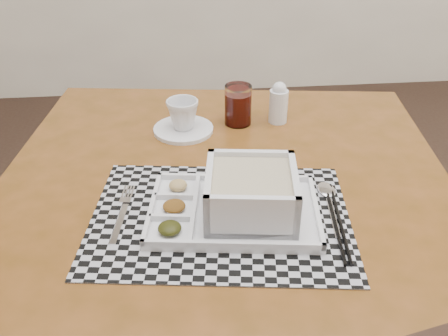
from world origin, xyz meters
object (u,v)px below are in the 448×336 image
at_px(dining_table, 225,207).
at_px(serving_tray, 244,200).
at_px(creamer_bottle, 279,103).
at_px(juice_glass, 238,106).
at_px(cup, 183,114).

height_order(dining_table, serving_tray, serving_tray).
bearing_deg(creamer_bottle, dining_table, -122.16).
bearing_deg(dining_table, serving_tray, -79.97).
xyz_separation_m(dining_table, juice_glass, (0.06, 0.26, 0.12)).
bearing_deg(dining_table, creamer_bottle, 57.84).
xyz_separation_m(cup, juice_glass, (0.14, 0.03, 0.00)).
distance_m(serving_tray, creamer_bottle, 0.42).
height_order(dining_table, creamer_bottle, creamer_bottle).
distance_m(serving_tray, juice_glass, 0.40).
xyz_separation_m(serving_tray, creamer_bottle, (0.14, 0.39, 0.01)).
relative_size(cup, creamer_bottle, 0.73).
bearing_deg(juice_glass, serving_tray, -95.29).
bearing_deg(juice_glass, creamer_bottle, -0.44).
height_order(dining_table, cup, cup).
relative_size(juice_glass, creamer_bottle, 0.94).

